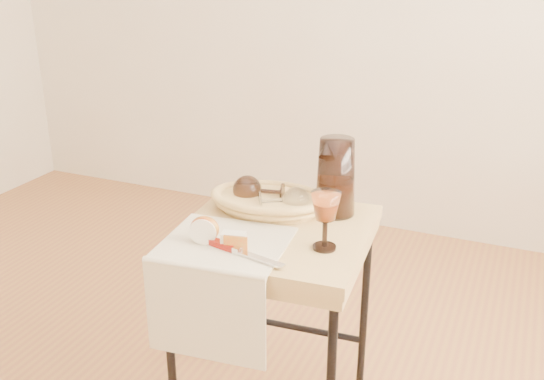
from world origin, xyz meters
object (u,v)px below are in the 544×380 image
at_px(side_table, 275,328).
at_px(wine_goblet, 325,221).
at_px(tea_towel, 225,243).
at_px(goblet_lying_b, 281,200).
at_px(table_knife, 240,250).
at_px(bread_basket, 269,203).
at_px(apple_half, 205,229).
at_px(pitcher, 336,177).
at_px(goblet_lying_a, 262,191).

xyz_separation_m(side_table, wine_goblet, (0.16, -0.06, 0.40)).
relative_size(tea_towel, goblet_lying_b, 2.64).
bearing_deg(table_knife, bread_basket, 111.49).
bearing_deg(tea_towel, bread_basket, 79.63).
distance_m(bread_basket, apple_half, 0.26).
xyz_separation_m(bread_basket, pitcher, (0.18, 0.06, 0.09)).
distance_m(tea_towel, bread_basket, 0.24).
distance_m(side_table, table_knife, 0.38).
bearing_deg(apple_half, table_knife, -28.82).
relative_size(pitcher, apple_half, 3.44).
distance_m(side_table, goblet_lying_a, 0.40).
bearing_deg(goblet_lying_a, apple_half, 70.13).
distance_m(pitcher, table_knife, 0.39).
xyz_separation_m(bread_basket, goblet_lying_a, (-0.03, 0.01, 0.03)).
bearing_deg(goblet_lying_b, wine_goblet, -70.18).
distance_m(goblet_lying_a, pitcher, 0.22).
bearing_deg(pitcher, tea_towel, -139.99).
height_order(goblet_lying_a, pitcher, pitcher).
height_order(apple_half, table_knife, apple_half).
bearing_deg(pitcher, apple_half, -144.87).
relative_size(side_table, tea_towel, 2.03).
bearing_deg(wine_goblet, goblet_lying_a, 145.09).
xyz_separation_m(bread_basket, table_knife, (0.05, -0.28, -0.01)).
height_order(bread_basket, apple_half, apple_half).
relative_size(bread_basket, pitcher, 1.17).
xyz_separation_m(tea_towel, goblet_lying_b, (0.06, 0.22, 0.05)).
relative_size(wine_goblet, table_knife, 0.66).
bearing_deg(apple_half, side_table, 34.85).
height_order(tea_towel, table_knife, table_knife).
xyz_separation_m(pitcher, wine_goblet, (0.05, -0.23, -0.03)).
distance_m(goblet_lying_a, goblet_lying_b, 0.08).
height_order(side_table, wine_goblet, wine_goblet).
distance_m(side_table, tea_towel, 0.36).
bearing_deg(goblet_lying_a, side_table, 117.02).
distance_m(pitcher, apple_half, 0.41).
height_order(goblet_lying_b, wine_goblet, wine_goblet).
xyz_separation_m(goblet_lying_a, apple_half, (-0.04, -0.27, -0.01)).
bearing_deg(goblet_lying_b, pitcher, 0.26).
distance_m(wine_goblet, apple_half, 0.31).
height_order(tea_towel, bread_basket, bread_basket).
bearing_deg(goblet_lying_a, table_knife, 92.91).
height_order(side_table, pitcher, pitcher).
height_order(side_table, tea_towel, tea_towel).
distance_m(bread_basket, goblet_lying_a, 0.04).
bearing_deg(bread_basket, goblet_lying_b, -28.70).
xyz_separation_m(side_table, pitcher, (0.12, 0.17, 0.43)).
height_order(side_table, table_knife, table_knife).
xyz_separation_m(wine_goblet, apple_half, (-0.29, -0.09, -0.04)).
height_order(bread_basket, goblet_lying_b, goblet_lying_b).
bearing_deg(tea_towel, goblet_lying_b, 68.15).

